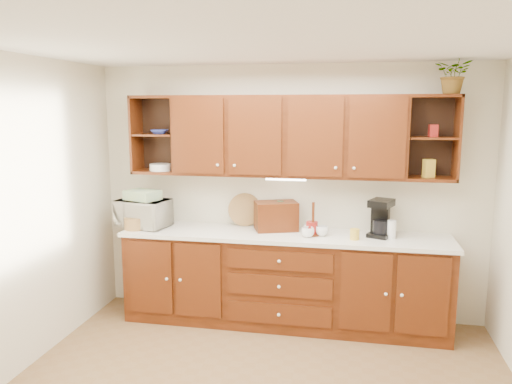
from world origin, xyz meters
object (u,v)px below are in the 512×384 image
at_px(bread_box, 276,216).
at_px(potted_plant, 455,74).
at_px(microwave, 143,213).
at_px(coffee_maker, 381,218).

height_order(bread_box, potted_plant, potted_plant).
xyz_separation_m(bread_box, potted_plant, (1.62, -0.03, 1.38)).
distance_m(microwave, bread_box, 1.39).
bearing_deg(potted_plant, bread_box, 178.82).
height_order(microwave, bread_box, bread_box).
xyz_separation_m(microwave, coffee_maker, (2.41, 0.09, 0.03)).
relative_size(coffee_maker, potted_plant, 1.01).
relative_size(microwave, bread_box, 1.24).
bearing_deg(bread_box, coffee_maker, -22.35).
bearing_deg(potted_plant, microwave, -178.26).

